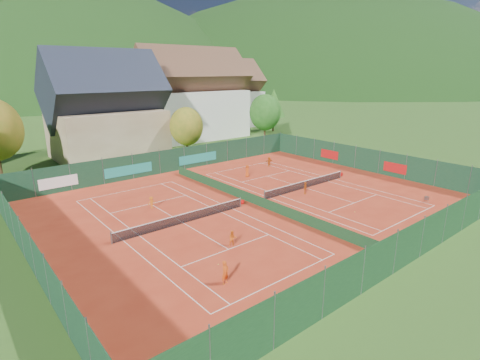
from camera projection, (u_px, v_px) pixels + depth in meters
name	position (u px, v px, depth m)	size (l,w,h in m)	color
ground	(253.00, 204.00, 37.52)	(600.00, 600.00, 0.00)	#2A531A
clay_pad	(253.00, 203.00, 37.51)	(40.00, 32.00, 0.01)	#B2301A
court_markings_left	(184.00, 223.00, 32.64)	(11.03, 23.83, 0.00)	white
court_markings_right	(306.00, 188.00, 42.38)	(11.03, 23.83, 0.00)	white
tennis_net_left	(185.00, 218.00, 32.59)	(13.30, 0.10, 1.02)	#59595B
tennis_net_right	(307.00, 184.00, 42.33)	(13.30, 0.10, 1.02)	#59595B
court_divider	(253.00, 199.00, 37.37)	(0.03, 28.80, 1.00)	#15391D
fence_north	(169.00, 161.00, 48.68)	(40.00, 0.10, 3.00)	#12331F
fence_south	(409.00, 245.00, 25.23)	(40.00, 0.04, 3.00)	#14381B
fence_west	(27.00, 248.00, 24.91)	(0.04, 32.00, 3.00)	#12321F
fence_east	(366.00, 160.00, 49.30)	(0.09, 32.00, 3.00)	#143822
chalet	(106.00, 113.00, 56.05)	(16.20, 12.00, 16.00)	tan
hotel_block_a	(192.00, 100.00, 71.85)	(21.60, 11.00, 17.25)	silver
hotel_block_b	(225.00, 98.00, 86.52)	(17.28, 10.00, 15.50)	silver
tree_center	(186.00, 126.00, 56.14)	(5.01, 5.01, 7.60)	#472B19
tree_east_front	(265.00, 112.00, 68.38)	(5.72, 5.72, 8.69)	#4B2F1B
tree_east_mid	(274.00, 103.00, 80.21)	(5.04, 5.04, 9.00)	#442718
tree_east_back	(221.00, 99.00, 81.08)	(7.15, 7.15, 10.86)	#462919
mountain_backdrop	(45.00, 155.00, 239.17)	(820.00, 530.00, 242.00)	black
ball_hopper	(427.00, 198.00, 37.40)	(0.34, 0.34, 0.80)	slate
loose_ball_0	(218.00, 264.00, 25.70)	(0.07, 0.07, 0.07)	#CCD833
loose_ball_1	(355.00, 212.00, 35.19)	(0.07, 0.07, 0.07)	#CCD833
player_left_near	(225.00, 272.00, 23.24)	(0.57, 0.38, 1.57)	#CF4C12
player_left_mid	(233.00, 238.00, 28.30)	(0.61, 0.47, 1.25)	orange
player_left_far	(151.00, 203.00, 36.02)	(0.77, 0.44, 1.20)	#D56312
player_right_near	(305.00, 188.00, 40.19)	(0.79, 0.33, 1.34)	#CB5512
player_right_far_a	(247.00, 171.00, 46.64)	(0.75, 0.49, 1.54)	#D34812
player_right_far_b	(269.00, 162.00, 51.83)	(1.24, 0.39, 1.33)	#CF5812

